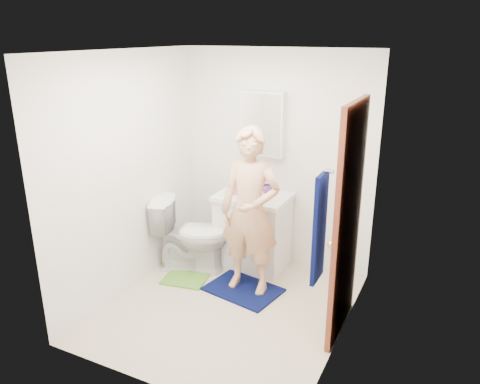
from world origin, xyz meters
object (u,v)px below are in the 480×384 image
object	(u,v)px
towel	(319,228)
man	(250,212)
toilet	(191,234)
soap_dispenser	(236,186)
medicine_cabinet	(263,124)
vanity_cabinet	(253,232)
toothbrush_cup	(267,189)

from	to	relation	value
towel	man	world-z (taller)	man
toilet	soap_dispenser	xyz separation A→B (m)	(0.40, 0.33, 0.53)
medicine_cabinet	towel	xyz separation A→B (m)	(1.18, -1.71, -0.35)
man	towel	bearing A→B (deg)	-46.44
towel	man	bearing A→B (deg)	135.51
medicine_cabinet	towel	size ratio (longest dim) A/B	0.87
medicine_cabinet	towel	bearing A→B (deg)	-55.39
man	vanity_cabinet	bearing A→B (deg)	109.07
towel	toilet	bearing A→B (deg)	148.07
vanity_cabinet	man	distance (m)	0.73
medicine_cabinet	toilet	size ratio (longest dim) A/B	0.84
vanity_cabinet	medicine_cabinet	size ratio (longest dim) A/B	1.14
toilet	man	bearing A→B (deg)	-116.67
towel	soap_dispenser	size ratio (longest dim) A/B	4.26
vanity_cabinet	man	size ratio (longest dim) A/B	0.47
toothbrush_cup	toilet	bearing A→B (deg)	-143.36
medicine_cabinet	man	xyz separation A→B (m)	(0.20, -0.75, -0.73)
soap_dispenser	vanity_cabinet	bearing A→B (deg)	20.11
toothbrush_cup	man	bearing A→B (deg)	-82.16
towel	toilet	xyz separation A→B (m)	(-1.75, 1.09, -0.83)
medicine_cabinet	towel	world-z (taller)	medicine_cabinet
vanity_cabinet	medicine_cabinet	bearing A→B (deg)	90.00
towel	toothbrush_cup	world-z (taller)	towel
soap_dispenser	man	size ratio (longest dim) A/B	0.11
toothbrush_cup	soap_dispenser	bearing A→B (deg)	-147.77
toilet	man	world-z (taller)	man
toothbrush_cup	vanity_cabinet	bearing A→B (deg)	-133.70
toothbrush_cup	man	size ratio (longest dim) A/B	0.07
vanity_cabinet	toilet	distance (m)	0.70
toilet	toothbrush_cup	size ratio (longest dim) A/B	7.07
soap_dispenser	man	world-z (taller)	man
medicine_cabinet	soap_dispenser	distance (m)	0.74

